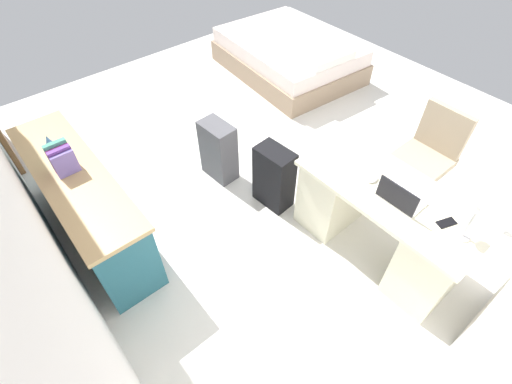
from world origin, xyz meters
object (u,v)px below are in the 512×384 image
Objects in this scene: credenza at (86,204)px; computer_mouse at (373,179)px; suitcase_black at (274,178)px; desk_lamp at (472,208)px; bed at (289,56)px; cell_phone_near_laptop at (446,223)px; laptop at (400,198)px; desk at (382,220)px; office_chair at (424,161)px; figurine_small at (49,141)px; suitcase_spare_grey at (218,151)px.

credenza is 2.38m from computer_mouse.
suitcase_black is at bearing 17.65° from computer_mouse.
desk_lamp is (-2.24, -1.80, 0.62)m from credenza.
bed is 3.53m from cell_phone_near_laptop.
computer_mouse is at bearing 148.52° from bed.
desk_lamp is at bearing -177.54° from computer_mouse.
cell_phone_near_laptop is at bearing -163.95° from laptop.
desk is 1.54× the size of office_chair.
desk is 0.88m from office_chair.
computer_mouse is at bearing 3.18° from desk_lamp.
desk is 0.41m from computer_mouse.
credenza is 5.76× the size of laptop.
bed is at bearing -32.20° from computer_mouse.
desk_lamp reaches higher than laptop.
bed is 3.05m from computer_mouse.
office_chair is 1.03m from laptop.
office_chair reaches higher than figurine_small.
suitcase_black is at bearing -127.99° from figurine_small.
bed is 18.19× the size of figurine_small.
credenza is at bearing 59.92° from cell_phone_near_laptop.
office_chair is at bearing -120.42° from credenza.
computer_mouse is (0.17, 0.03, 0.37)m from desk.
computer_mouse is at bearing -8.30° from laptop.
computer_mouse is 0.29× the size of desk_lamp.
computer_mouse is (-1.56, -1.76, 0.38)m from credenza.
bed is at bearing -5.84° from cell_phone_near_laptop.
suitcase_black is (0.99, 0.30, -0.07)m from desk.
suitcase_black is 5.85× the size of figurine_small.
desk is 4.63× the size of laptop.
suitcase_black is (-1.74, 1.84, 0.08)m from bed.
laptop reaches higher than desk.
suitcase_black is at bearing 11.68° from desk_lamp.
cell_phone_near_laptop is 1.24× the size of figurine_small.
credenza is 13.24× the size of cell_phone_near_laptop.
cell_phone_near_laptop is (-1.41, -0.33, 0.42)m from suitcase_black.
cell_phone_near_laptop is (-2.05, -0.50, 0.43)m from suitcase_spare_grey.
computer_mouse is 0.74× the size of cell_phone_near_laptop.
suitcase_spare_grey is at bearing 42.49° from office_chair.
figurine_small is at bearing 99.84° from bed.
office_chair is 8.55× the size of figurine_small.
desk_lamp is 3.22m from figurine_small.
computer_mouse is 0.91× the size of figurine_small.
credenza is at bearing 106.68° from bed.
bed is at bearing -25.29° from desk_lamp.
cell_phone_near_laptop is at bearing -170.29° from suitcase_spare_grey.
cell_phone_near_laptop is at bearing -171.93° from suitcase_black.
cell_phone_near_laptop is at bearing 125.82° from office_chair.
credenza reaches higher than suitcase_spare_grey.
desk_lamp is 3.14× the size of figurine_small.
desk is 0.72× the size of bed.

